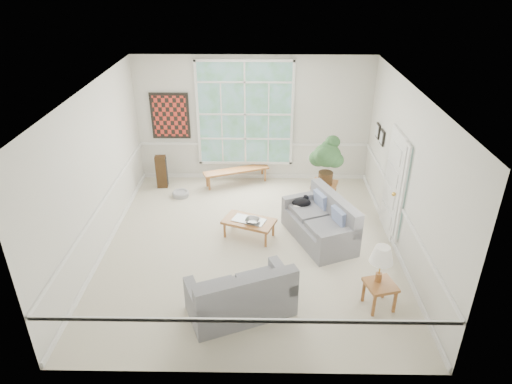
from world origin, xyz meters
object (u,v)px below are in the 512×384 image
(loveseat_right, at_px, (319,219))
(side_table, at_px, (379,295))
(loveseat_front, at_px, (240,290))
(end_table, at_px, (324,194))
(coffee_table, at_px, (249,228))

(loveseat_right, xyz_separation_m, side_table, (0.74, -1.92, -0.22))
(loveseat_front, distance_m, end_table, 3.84)
(loveseat_front, distance_m, coffee_table, 2.15)
(loveseat_front, xyz_separation_m, end_table, (1.68, 3.45, -0.16))
(side_table, bearing_deg, loveseat_front, -176.08)
(side_table, bearing_deg, loveseat_right, 111.08)
(loveseat_right, xyz_separation_m, end_table, (0.25, 1.38, -0.18))
(loveseat_right, distance_m, coffee_table, 1.38)
(loveseat_right, distance_m, side_table, 2.07)
(loveseat_front, bearing_deg, loveseat_right, 33.16)
(coffee_table, relative_size, side_table, 2.20)
(coffee_table, xyz_separation_m, side_table, (2.09, -1.99, 0.04))
(loveseat_right, relative_size, loveseat_front, 1.04)
(loveseat_front, height_order, end_table, loveseat_front)
(loveseat_right, relative_size, side_table, 3.65)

